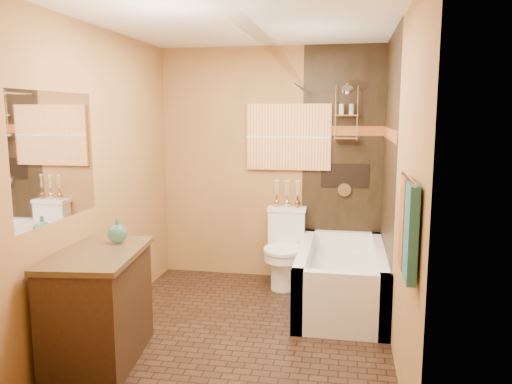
% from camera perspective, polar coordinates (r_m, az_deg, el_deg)
% --- Properties ---
extents(floor, '(3.00, 3.00, 0.00)m').
position_cam_1_polar(floor, '(4.31, -1.60, -15.71)').
color(floor, black).
rests_on(floor, ground).
extents(wall_left, '(0.02, 3.00, 2.50)m').
position_cam_1_polar(wall_left, '(4.36, -17.28, 1.33)').
color(wall_left, '#AB7442').
rests_on(wall_left, floor).
extents(wall_right, '(0.02, 3.00, 2.50)m').
position_cam_1_polar(wall_right, '(3.89, 15.90, 0.50)').
color(wall_right, '#AB7442').
rests_on(wall_right, floor).
extents(wall_back, '(2.40, 0.02, 2.50)m').
position_cam_1_polar(wall_back, '(5.42, 1.64, 3.15)').
color(wall_back, '#AB7442').
rests_on(wall_back, floor).
extents(wall_front, '(2.40, 0.02, 2.50)m').
position_cam_1_polar(wall_front, '(2.53, -8.80, -3.69)').
color(wall_front, '#AB7442').
rests_on(wall_front, floor).
extents(ceiling, '(3.00, 3.00, 0.00)m').
position_cam_1_polar(ceiling, '(3.98, -1.76, 19.11)').
color(ceiling, silver).
rests_on(ceiling, wall_back).
extents(alcove_tile_back, '(0.85, 0.01, 2.50)m').
position_cam_1_polar(alcove_tile_back, '(5.35, 9.87, 2.94)').
color(alcove_tile_back, black).
rests_on(alcove_tile_back, wall_back).
extents(alcove_tile_right, '(0.01, 1.50, 2.50)m').
position_cam_1_polar(alcove_tile_right, '(4.63, 14.89, 1.85)').
color(alcove_tile_right, black).
rests_on(alcove_tile_right, wall_right).
extents(mosaic_band_back, '(0.85, 0.01, 0.10)m').
position_cam_1_polar(mosaic_band_back, '(5.31, 9.98, 6.91)').
color(mosaic_band_back, maroon).
rests_on(mosaic_band_back, alcove_tile_back).
extents(mosaic_band_right, '(0.01, 1.50, 0.10)m').
position_cam_1_polar(mosaic_band_right, '(4.60, 14.95, 6.44)').
color(mosaic_band_right, maroon).
rests_on(mosaic_band_right, alcove_tile_right).
extents(alcove_niche, '(0.50, 0.01, 0.25)m').
position_cam_1_polar(alcove_niche, '(5.35, 10.11, 1.86)').
color(alcove_niche, black).
rests_on(alcove_niche, alcove_tile_back).
extents(shower_fixtures, '(0.24, 0.33, 1.16)m').
position_cam_1_polar(shower_fixtures, '(5.21, 10.26, 7.36)').
color(shower_fixtures, silver).
rests_on(shower_fixtures, floor).
extents(curtain_rod, '(0.03, 1.55, 0.03)m').
position_cam_1_polar(curtain_rod, '(4.60, 5.26, 11.68)').
color(curtain_rod, silver).
rests_on(curtain_rod, wall_back).
extents(towel_bar, '(0.02, 0.55, 0.02)m').
position_cam_1_polar(towel_bar, '(2.82, 17.04, 1.46)').
color(towel_bar, silver).
rests_on(towel_bar, wall_right).
extents(towel_teal, '(0.05, 0.22, 0.52)m').
position_cam_1_polar(towel_teal, '(2.74, 17.30, -4.50)').
color(towel_teal, '#215870').
rests_on(towel_teal, towel_bar).
extents(towel_rust, '(0.05, 0.22, 0.52)m').
position_cam_1_polar(towel_rust, '(2.99, 16.71, -3.36)').
color(towel_rust, brown).
rests_on(towel_rust, towel_bar).
extents(sunset_painting, '(0.90, 0.04, 0.70)m').
position_cam_1_polar(sunset_painting, '(5.35, 3.75, 6.28)').
color(sunset_painting, orange).
rests_on(sunset_painting, wall_back).
extents(vanity_mirror, '(0.01, 1.00, 0.90)m').
position_cam_1_polar(vanity_mirror, '(3.77, -21.86, 3.78)').
color(vanity_mirror, white).
rests_on(vanity_mirror, wall_left).
extents(bathtub, '(0.80, 1.50, 0.55)m').
position_cam_1_polar(bathtub, '(4.84, 9.74, -10.18)').
color(bathtub, white).
rests_on(bathtub, floor).
extents(toilet, '(0.41, 0.61, 0.81)m').
position_cam_1_polar(toilet, '(5.26, 3.28, -6.37)').
color(toilet, white).
rests_on(toilet, floor).
extents(vanity, '(0.68, 1.00, 0.83)m').
position_cam_1_polar(vanity, '(3.88, -17.53, -12.35)').
color(vanity, black).
rests_on(vanity, floor).
extents(teal_bottle, '(0.19, 0.19, 0.23)m').
position_cam_1_polar(teal_bottle, '(3.92, -15.56, -4.33)').
color(teal_bottle, '#287966').
rests_on(teal_bottle, vanity).
extents(bud_vases, '(0.29, 0.06, 0.28)m').
position_cam_1_polar(bud_vases, '(5.32, 3.58, -0.11)').
color(bud_vases, '#C18D3C').
rests_on(bud_vases, toilet).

